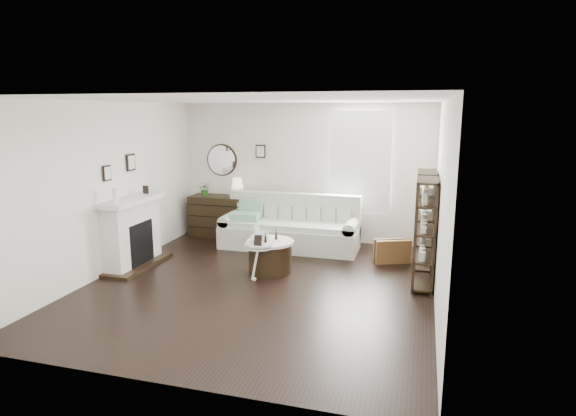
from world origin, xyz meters
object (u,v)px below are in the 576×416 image
(dresser, at_px, (221,216))
(pedestal_table, at_px, (259,246))
(drum_table, at_px, (270,256))
(sofa, at_px, (290,230))

(dresser, bearing_deg, pedestal_table, -53.77)
(pedestal_table, bearing_deg, drum_table, 74.83)
(pedestal_table, bearing_deg, dresser, 126.23)
(sofa, xyz_separation_m, dresser, (-1.58, 0.39, 0.09))
(drum_table, height_order, pedestal_table, pedestal_table)
(drum_table, bearing_deg, sofa, 92.92)
(drum_table, bearing_deg, dresser, 131.65)
(sofa, distance_m, drum_table, 1.47)
(sofa, bearing_deg, pedestal_table, -90.12)
(sofa, bearing_deg, dresser, 166.13)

